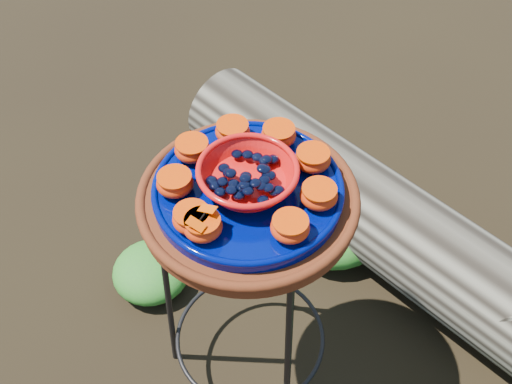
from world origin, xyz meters
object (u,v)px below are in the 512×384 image
Objects in this scene: driftwood_log at (389,224)px; red_bowl at (248,178)px; cobalt_plate at (248,191)px; plant_stand at (250,297)px; terracotta_saucer at (248,201)px.

red_bowl is at bearing -103.37° from driftwood_log.
red_bowl reaches higher than driftwood_log.
cobalt_plate is 0.04m from red_bowl.
cobalt_plate is at bearing 0.00° from plant_stand.
red_bowl is (0.00, 0.00, 0.44)m from plant_stand.
red_bowl is at bearing 0.00° from cobalt_plate.
driftwood_log is (0.14, 0.57, -0.20)m from plant_stand.
terracotta_saucer is 0.28× the size of driftwood_log.
red_bowl is (0.00, 0.00, 0.07)m from terracotta_saucer.
plant_stand is 0.44× the size of driftwood_log.
plant_stand is 0.44m from red_bowl.
plant_stand is 0.37m from terracotta_saucer.
plant_stand is at bearing -103.37° from driftwood_log.
cobalt_plate is (0.00, 0.00, 0.03)m from terracotta_saucer.
terracotta_saucer reaches higher than plant_stand.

